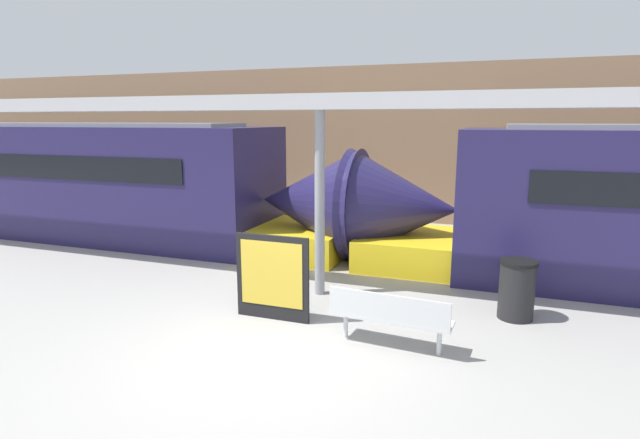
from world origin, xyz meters
TOP-DOWN VIEW (x-y plane):
  - ground_plane at (0.00, 0.00)m, footprint 60.00×60.00m
  - station_wall at (0.00, 10.24)m, footprint 56.00×0.20m
  - train_right at (-10.13, 5.27)m, footprint 20.46×2.93m
  - bench_near at (1.84, 0.80)m, footprint 1.81×0.59m
  - trash_bin at (3.61, 2.62)m, footprint 0.60×0.60m
  - poster_board at (-0.22, 1.21)m, footprint 1.29×0.07m
  - support_column_near at (0.10, 2.65)m, footprint 0.19×0.19m
  - canopy_beam at (0.10, 2.65)m, footprint 28.00×0.60m

SIDE VIEW (x-z plane):
  - ground_plane at x=0.00m, z-range 0.00..0.00m
  - trash_bin at x=3.61m, z-range 0.00..1.01m
  - bench_near at x=1.84m, z-range 0.09..0.94m
  - poster_board at x=-0.22m, z-range 0.01..1.45m
  - train_right at x=-10.13m, z-range -0.07..3.13m
  - support_column_near at x=0.10m, z-range 0.00..3.46m
  - station_wall at x=0.00m, z-range 0.00..5.00m
  - canopy_beam at x=0.10m, z-range 3.46..3.74m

